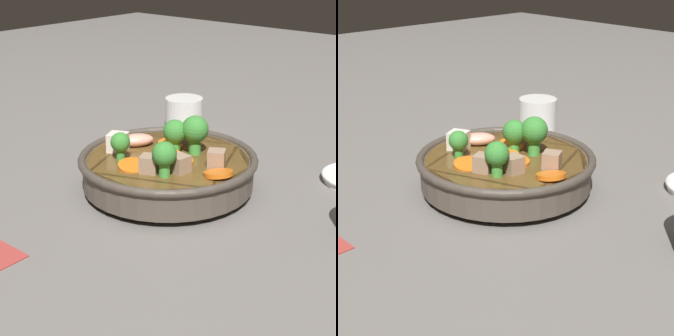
# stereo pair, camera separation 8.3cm
# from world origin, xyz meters

# --- Properties ---
(ground_plane) EXTENTS (3.00, 3.00, 0.00)m
(ground_plane) POSITION_xyz_m (0.00, 0.00, 0.00)
(ground_plane) COLOR slate
(stirfry_bowl) EXTENTS (0.27, 0.27, 0.11)m
(stirfry_bowl) POSITION_xyz_m (0.00, -0.00, 0.04)
(stirfry_bowl) COLOR #51473D
(stirfry_bowl) RESTS_ON ground_plane
(tea_cup) EXTENTS (0.07, 0.07, 0.06)m
(tea_cup) POSITION_xyz_m (-0.16, 0.23, 0.03)
(tea_cup) COLOR white
(tea_cup) RESTS_ON ground_plane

